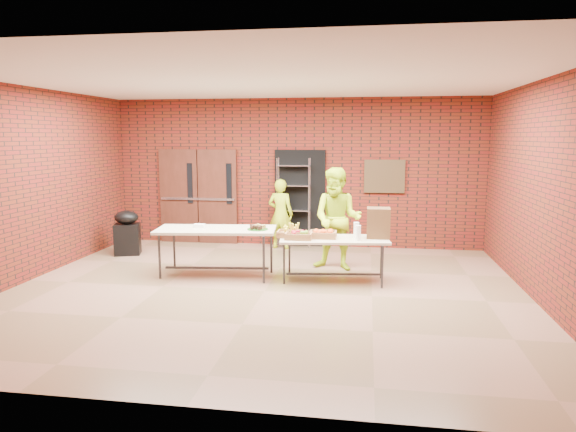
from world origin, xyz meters
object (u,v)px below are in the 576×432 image
object	(u,v)px
wire_rack	(294,203)
covered_grill	(127,233)
coffee_dispenser	(378,223)
volunteer_man	(337,219)
table_right	(334,242)
volunteer_woman	(281,214)
table_left	(216,232)

from	to	relation	value
wire_rack	covered_grill	distance (m)	3.51
coffee_dispenser	volunteer_man	distance (m)	0.95
wire_rack	covered_grill	size ratio (longest dim) A/B	2.15
table_right	coffee_dispenser	distance (m)	0.80
volunteer_man	volunteer_woman	bearing A→B (deg)	141.51
table_left	table_right	size ratio (longest dim) A/B	1.14
table_right	volunteer_woman	size ratio (longest dim) A/B	1.23
table_left	table_right	world-z (taller)	table_left
wire_rack	table_right	world-z (taller)	wire_rack
table_right	volunteer_man	distance (m)	0.83
volunteer_man	table_left	bearing A→B (deg)	-147.51
table_left	volunteer_woman	world-z (taller)	volunteer_woman
table_left	covered_grill	distance (m)	2.63
table_left	covered_grill	bearing A→B (deg)	143.57
volunteer_woman	volunteer_man	size ratio (longest dim) A/B	0.81
table_left	volunteer_woman	size ratio (longest dim) A/B	1.40
table_right	volunteer_woman	xyz separation A→B (m)	(-1.29, 2.37, 0.08)
covered_grill	volunteer_woman	size ratio (longest dim) A/B	0.60
table_right	volunteer_woman	distance (m)	2.70
table_left	volunteer_man	bearing A→B (deg)	13.84
wire_rack	coffee_dispenser	distance (m)	3.00
coffee_dispenser	covered_grill	world-z (taller)	coffee_dispenser
table_right	volunteer_woman	bearing A→B (deg)	111.49
volunteer_man	wire_rack	bearing A→B (deg)	132.34
table_right	coffee_dispenser	bearing A→B (deg)	5.25
volunteer_man	coffee_dispenser	bearing A→B (deg)	-29.69
covered_grill	volunteer_man	bearing A→B (deg)	-25.39
covered_grill	volunteer_woman	bearing A→B (deg)	0.94
table_left	volunteer_woman	bearing A→B (deg)	66.20
table_right	coffee_dispenser	world-z (taller)	coffee_dispenser
covered_grill	wire_rack	bearing A→B (deg)	3.03
table_right	coffee_dispenser	size ratio (longest dim) A/B	3.72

